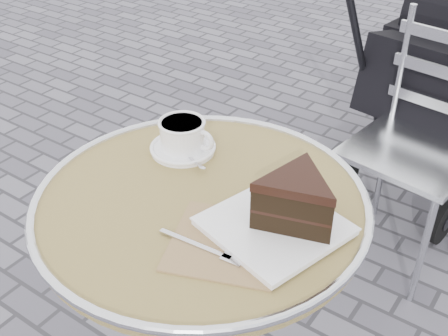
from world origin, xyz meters
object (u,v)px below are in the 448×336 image
Objects in this scene: cake_plate_set at (289,207)px; bistro_chair at (431,118)px; cappuccino_set at (183,138)px; cafe_table at (203,256)px.

bistro_chair reaches higher than cake_plate_set.
bistro_chair is (0.35, 0.87, -0.23)m from cappuccino_set.
cafe_table is 0.28m from cappuccino_set.
bistro_chair is at bearing 78.37° from cafe_table.
bistro_chair reaches higher than cafe_table.
cappuccino_set is 0.96m from bistro_chair.
cake_plate_set is (0.20, 0.02, 0.22)m from cafe_table.
cappuccino_set reaches higher than cafe_table.
bistro_chair is (0.01, 0.98, -0.25)m from cake_plate_set.
cafe_table is at bearing -94.13° from bistro_chair.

